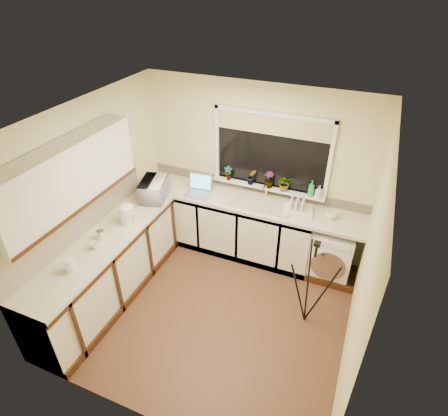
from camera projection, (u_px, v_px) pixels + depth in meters
The scene contains 34 objects.
floor at pixel (214, 307), 4.76m from camera, with size 3.20×3.20×0.00m, color brown.
ceiling at pixel (210, 121), 3.41m from camera, with size 3.20×3.20×0.00m, color white.
wall_back at pixel (256, 170), 5.24m from camera, with size 3.20×3.20×0.00m, color beige.
wall_front at pixel (134, 336), 2.93m from camera, with size 3.20×3.20×0.00m, color beige.
wall_left at pixel (93, 200), 4.60m from camera, with size 3.00×3.00×0.00m, color beige.
wall_right at pixel (366, 268), 3.57m from camera, with size 3.00×3.00×0.00m, color beige.
base_cabinet_back at pixel (226, 223), 5.55m from camera, with size 2.55×0.60×0.86m, color silver.
base_cabinet_left at pixel (109, 270), 4.71m from camera, with size 0.54×2.40×0.86m, color silver.
worktop_back at pixel (248, 202), 5.20m from camera, with size 3.20×0.60×0.04m, color beige.
worktop_left at pixel (103, 242), 4.46m from camera, with size 0.60×2.40×0.04m, color beige.
upper_cabinet at pixel (67, 177), 3.88m from camera, with size 0.28×1.90×0.70m, color silver.
splashback_left at pixel (79, 219), 4.42m from camera, with size 0.02×2.40×0.45m, color beige.
splashback_back at pixel (255, 187), 5.37m from camera, with size 3.20×0.02×0.14m, color beige.
window_glass at pixel (271, 152), 4.98m from camera, with size 1.50×0.02×1.00m, color black.
window_blind at pixel (273, 125), 4.76m from camera, with size 1.50×0.02×0.25m, color tan.
windowsill at pixel (267, 187), 5.22m from camera, with size 1.60×0.14×0.03m, color white.
sink at pixel (262, 203), 5.11m from camera, with size 0.82×0.46×0.03m, color tan.
faucet at pixel (266, 190), 5.19m from camera, with size 0.03×0.03×0.24m, color silver.
washing_machine at pixel (332, 252), 5.07m from camera, with size 0.54×0.52×0.76m, color white.
laptop at pixel (199, 188), 5.33m from camera, with size 0.37×0.34×0.25m.
kettle at pixel (127, 215), 4.68m from camera, with size 0.18×0.18×0.24m, color silver.
dish_rack at pixel (298, 210), 4.93m from camera, with size 0.37×0.28×0.06m, color silver.
tripod at pixel (310, 284), 4.27m from camera, with size 0.60×0.60×1.20m, color black, non-canonical shape.
glass_jug at pixel (70, 265), 3.97m from camera, with size 0.11×0.11×0.17m, color white.
steel_jar at pixel (100, 235), 4.43m from camera, with size 0.09×0.09×0.12m, color silver.
microwave at pixel (154, 189), 5.18m from camera, with size 0.49×0.33×0.27m, color white.
plant_a at pixel (228, 173), 5.31m from camera, with size 0.11×0.08×0.21m, color #999999.
plant_b at pixel (252, 177), 5.20m from camera, with size 0.13×0.10×0.23m, color #999999.
plant_c at pixel (269, 180), 5.14m from camera, with size 0.13×0.13×0.23m, color #999999.
plant_d at pixel (285, 183), 5.06m from camera, with size 0.20×0.17×0.22m, color #999999.
soap_bottle_green at pixel (311, 188), 4.95m from camera, with size 0.09×0.09×0.22m, color green.
soap_bottle_clear at pixel (319, 192), 4.93m from camera, with size 0.08×0.08×0.17m, color #999999.
cup_back at pixel (331, 215), 4.80m from camera, with size 0.13×0.13×0.10m, color white.
cup_left at pixel (95, 245), 4.30m from camera, with size 0.10×0.10×0.09m, color #F2E8C7.
Camera 1 is at (1.38, -2.98, 3.67)m, focal length 30.11 mm.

